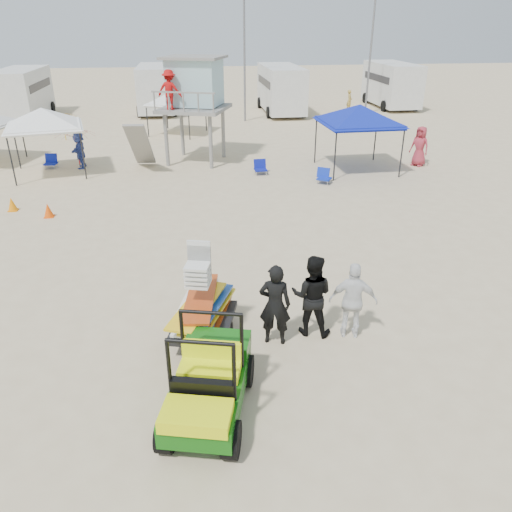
{
  "coord_description": "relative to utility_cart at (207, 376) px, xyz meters",
  "views": [
    {
      "loc": [
        -0.92,
        -7.46,
        6.35
      ],
      "look_at": [
        0.5,
        3.0,
        1.3
      ],
      "focal_mm": 35.0,
      "sensor_mm": 36.0,
      "label": 1
    }
  ],
  "objects": [
    {
      "name": "cone_far",
      "position": [
        -6.56,
        11.35,
        -0.6
      ],
      "size": [
        0.34,
        0.34,
        0.5
      ],
      "primitive_type": "cone",
      "color": "orange",
      "rests_on": "ground"
    },
    {
      "name": "man_right",
      "position": [
        3.22,
        2.03,
        0.03
      ],
      "size": [
        1.11,
        0.68,
        1.76
      ],
      "primitive_type": "imported",
      "rotation": [
        0.0,
        0.0,
        2.88
      ],
      "color": "white",
      "rests_on": "ground"
    },
    {
      "name": "umbrella_b",
      "position": [
        -7.04,
        23.12,
        -0.07
      ],
      "size": [
        2.16,
        2.18,
        1.56
      ],
      "primitive_type": "imported",
      "rotation": [
        0.0,
        0.0,
        0.32
      ],
      "color": "gold",
      "rests_on": "ground"
    },
    {
      "name": "utility_cart",
      "position": [
        0.0,
        0.0,
        0.0
      ],
      "size": [
        1.74,
        2.61,
        1.82
      ],
      "color": "#10590E",
      "rests_on": "ground"
    },
    {
      "name": "beach_chair_b",
      "position": [
        3.05,
        14.85,
        -0.54
      ],
      "size": [
        0.57,
        0.61,
        0.64
      ],
      "color": "#0D1793",
      "rests_on": "ground"
    },
    {
      "name": "surf_trailer",
      "position": [
        0.01,
        2.33,
        -0.02
      ],
      "size": [
        1.59,
        2.34,
        2.03
      ],
      "color": "black",
      "rests_on": "ground"
    },
    {
      "name": "light_pole_right",
      "position": [
        12.84,
        29.15,
        3.15
      ],
      "size": [
        0.14,
        0.14,
        8.0
      ],
      "primitive_type": "cylinder",
      "color": "slate",
      "rests_on": "ground"
    },
    {
      "name": "lifeguard_tower",
      "position": [
        0.19,
        17.54,
        2.64
      ],
      "size": [
        3.75,
        3.75,
        4.68
      ],
      "color": "gray",
      "rests_on": "ground"
    },
    {
      "name": "beach_chair_c",
      "position": [
        5.52,
        13.13,
        -0.54
      ],
      "size": [
        0.73,
        0.82,
        0.64
      ],
      "color": "#102BB2",
      "rests_on": "ground"
    },
    {
      "name": "rv_mid_left",
      "position": [
        -2.16,
        32.14,
        0.95
      ],
      "size": [
        2.65,
        6.5,
        3.25
      ],
      "color": "silver",
      "rests_on": "ground"
    },
    {
      "name": "rv_far_right",
      "position": [
        15.84,
        32.14,
        0.95
      ],
      "size": [
        2.64,
        6.6,
        3.25
      ],
      "color": "silver",
      "rests_on": "ground"
    },
    {
      "name": "beach_chair_a",
      "position": [
        -6.5,
        17.19,
        -0.54
      ],
      "size": [
        0.6,
        0.64,
        0.64
      ],
      "color": "#0E1B9A",
      "rests_on": "ground"
    },
    {
      "name": "rv_far_left",
      "position": [
        -11.16,
        30.64,
        0.95
      ],
      "size": [
        2.64,
        6.8,
        3.25
      ],
      "color": "silver",
      "rests_on": "ground"
    },
    {
      "name": "canopy_white_c",
      "position": [
        -0.65,
        24.06,
        1.59
      ],
      "size": [
        3.67,
        3.67,
        2.99
      ],
      "color": "black",
      "rests_on": "ground"
    },
    {
      "name": "rv_mid_right",
      "position": [
        6.84,
        30.64,
        0.95
      ],
      "size": [
        2.64,
        7.0,
        3.25
      ],
      "color": "silver",
      "rests_on": "ground"
    },
    {
      "name": "canopy_white_a",
      "position": [
        -6.25,
        16.14,
        1.89
      ],
      "size": [
        3.52,
        3.52,
        3.29
      ],
      "color": "black",
      "rests_on": "ground"
    },
    {
      "name": "distant_beachgoers",
      "position": [
        2.77,
        18.02,
        0.02
      ],
      "size": [
        17.64,
        16.07,
        1.84
      ],
      "color": "#34479E",
      "rests_on": "ground"
    },
    {
      "name": "light_pole_left",
      "position": [
        3.84,
        27.65,
        3.15
      ],
      "size": [
        0.14,
        0.14,
        8.0
      ],
      "primitive_type": "cylinder",
      "color": "slate",
      "rests_on": "ground"
    },
    {
      "name": "ground",
      "position": [
        0.84,
        0.65,
        -0.85
      ],
      "size": [
        140.0,
        140.0,
        0.0
      ],
      "primitive_type": "plane",
      "color": "beige",
      "rests_on": "ground"
    },
    {
      "name": "man_left",
      "position": [
        1.52,
        2.03,
        0.07
      ],
      "size": [
        0.76,
        0.59,
        1.85
      ],
      "primitive_type": "imported",
      "rotation": [
        0.0,
        0.0,
        2.9
      ],
      "color": "black",
      "rests_on": "ground"
    },
    {
      "name": "man_mid",
      "position": [
        2.37,
        2.28,
        0.09
      ],
      "size": [
        1.1,
        0.98,
        1.87
      ],
      "primitive_type": "imported",
      "rotation": [
        0.0,
        0.0,
        2.79
      ],
      "color": "black",
      "rests_on": "ground"
    },
    {
      "name": "umbrella_a",
      "position": [
        -5.31,
        17.5,
        0.01
      ],
      "size": [
        2.43,
        2.45,
        1.72
      ],
      "primitive_type": "imported",
      "rotation": [
        0.0,
        0.0,
        -0.37
      ],
      "color": "red",
      "rests_on": "ground"
    },
    {
      "name": "canopy_blue",
      "position": [
        7.49,
        14.97,
        1.93
      ],
      "size": [
        3.27,
        3.27,
        3.33
      ],
      "color": "black",
      "rests_on": "ground"
    },
    {
      "name": "cone_near",
      "position": [
        -5.1,
        10.51,
        -0.6
      ],
      "size": [
        0.34,
        0.34,
        0.5
      ],
      "primitive_type": "cone",
      "color": "#FF5108",
      "rests_on": "ground"
    }
  ]
}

